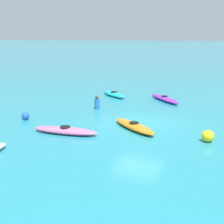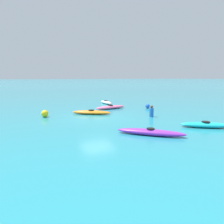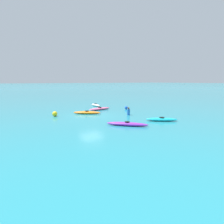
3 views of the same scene
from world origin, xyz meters
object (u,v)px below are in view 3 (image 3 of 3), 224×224
kayak_white (96,105)px  kayak_pink (100,109)px  kayak_orange (87,113)px  buoy_yellow (55,114)px  buoy_blue (126,108)px  person_near_shore (129,112)px  kayak_cyan (162,119)px  kayak_purple (127,124)px

kayak_white → kayak_pink: (3.87, -1.35, -0.00)m
kayak_orange → buoy_yellow: bearing=-96.5°
kayak_white → buoy_blue: buoy_blue is taller
kayak_pink → person_near_shore: person_near_shore is taller
kayak_pink → buoy_blue: (1.23, 3.38, 0.05)m
kayak_cyan → kayak_pink: 9.57m
buoy_blue → buoy_yellow: buoy_yellow is taller
buoy_blue → person_near_shore: bearing=-32.3°
kayak_cyan → person_near_shore: person_near_shore is taller
kayak_white → person_near_shore: 8.99m
buoy_blue → buoy_yellow: (0.37, -9.67, 0.06)m
kayak_pink → buoy_blue: size_ratio=7.70×
kayak_cyan → kayak_white: bearing=-178.6°
kayak_pink → kayak_white: bearing=160.7°
kayak_cyan → kayak_pink: bearing=-169.9°
kayak_purple → buoy_yellow: 8.71m
person_near_shore → buoy_yellow: bearing=-115.9°
kayak_purple → kayak_white: same height
kayak_orange → kayak_purple: bearing=3.2°
kayak_white → kayak_pink: 4.10m
kayak_cyan → buoy_yellow: 11.16m
kayak_orange → person_near_shore: person_near_shore is taller
kayak_cyan → buoy_blue: bearing=168.2°
kayak_white → kayak_orange: bearing=-34.6°
kayak_white → kayak_cyan: bearing=1.4°
kayak_pink → person_near_shore: size_ratio=3.69×
kayak_cyan → buoy_blue: buoy_blue is taller
kayak_pink → buoy_blue: buoy_blue is taller
buoy_yellow → buoy_blue: bearing=92.2°
kayak_pink → person_near_shore: (5.11, 0.93, 0.22)m
kayak_pink → kayak_orange: (2.01, -2.71, -0.00)m
kayak_purple → kayak_cyan: 3.98m
kayak_purple → kayak_orange: bearing=-176.8°
buoy_blue → person_near_shore: (3.88, -2.45, 0.18)m
kayak_purple → buoy_yellow: (-7.74, -3.98, 0.11)m
kayak_orange → person_near_shore: 4.78m
kayak_purple → kayak_pink: size_ratio=0.92×
kayak_purple → buoy_blue: (-8.12, 5.69, 0.05)m
kayak_purple → kayak_cyan: size_ratio=1.06×
buoy_blue → buoy_yellow: bearing=-87.8°
kayak_white → kayak_orange: 7.15m
kayak_cyan → person_near_shore: bearing=-170.2°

